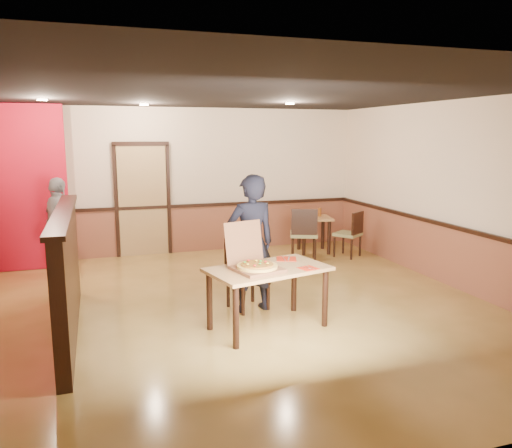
{
  "coord_description": "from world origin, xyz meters",
  "views": [
    {
      "loc": [
        -1.63,
        -6.14,
        2.28
      ],
      "look_at": [
        0.34,
        0.0,
        1.13
      ],
      "focal_mm": 35.0,
      "sensor_mm": 36.0,
      "label": 1
    }
  ],
  "objects": [
    {
      "name": "floor",
      "position": [
        0.0,
        0.0,
        0.0
      ],
      "size": [
        7.0,
        7.0,
        0.0
      ],
      "primitive_type": "plane",
      "color": "tan",
      "rests_on": "ground"
    },
    {
      "name": "ceiling",
      "position": [
        0.0,
        0.0,
        2.8
      ],
      "size": [
        7.0,
        7.0,
        0.0
      ],
      "primitive_type": "plane",
      "rotation": [
        3.14,
        0.0,
        0.0
      ],
      "color": "black",
      "rests_on": "wall_back"
    },
    {
      "name": "wall_back",
      "position": [
        0.0,
        3.5,
        1.4
      ],
      "size": [
        7.0,
        0.0,
        7.0
      ],
      "primitive_type": "plane",
      "rotation": [
        1.57,
        0.0,
        0.0
      ],
      "color": "beige",
      "rests_on": "floor"
    },
    {
      "name": "wall_right",
      "position": [
        3.5,
        0.0,
        1.4
      ],
      "size": [
        0.0,
        7.0,
        7.0
      ],
      "primitive_type": "plane",
      "rotation": [
        1.57,
        0.0,
        -1.57
      ],
      "color": "beige",
      "rests_on": "floor"
    },
    {
      "name": "wainscot_back",
      "position": [
        0.0,
        3.47,
        0.45
      ],
      "size": [
        7.0,
        0.04,
        0.9
      ],
      "primitive_type": "cube",
      "color": "brown",
      "rests_on": "floor"
    },
    {
      "name": "chair_rail_back",
      "position": [
        0.0,
        3.45,
        0.92
      ],
      "size": [
        7.0,
        0.06,
        0.06
      ],
      "primitive_type": "cube",
      "color": "black",
      "rests_on": "wall_back"
    },
    {
      "name": "wainscot_right",
      "position": [
        3.47,
        0.0,
        0.45
      ],
      "size": [
        0.04,
        7.0,
        0.9
      ],
      "primitive_type": "cube",
      "color": "brown",
      "rests_on": "floor"
    },
    {
      "name": "chair_rail_right",
      "position": [
        3.45,
        0.0,
        0.92
      ],
      "size": [
        0.06,
        7.0,
        0.06
      ],
      "primitive_type": "cube",
      "color": "black",
      "rests_on": "wall_right"
    },
    {
      "name": "back_door",
      "position": [
        -0.8,
        3.46,
        1.05
      ],
      "size": [
        0.9,
        0.06,
        2.1
      ],
      "primitive_type": "cube",
      "color": "tan",
      "rests_on": "wall_back"
    },
    {
      "name": "booth_partition",
      "position": [
        -2.0,
        -0.2,
        0.74
      ],
      "size": [
        0.2,
        3.1,
        1.44
      ],
      "color": "black",
      "rests_on": "floor"
    },
    {
      "name": "red_accent_panel",
      "position": [
        -2.9,
        3.0,
        1.4
      ],
      "size": [
        1.6,
        0.2,
        2.78
      ],
      "primitive_type": "cube",
      "color": "red",
      "rests_on": "floor"
    },
    {
      "name": "spot_a",
      "position": [
        -2.3,
        1.8,
        2.78
      ],
      "size": [
        0.14,
        0.14,
        0.02
      ],
      "primitive_type": "cylinder",
      "color": "#FFE9B2",
      "rests_on": "ceiling"
    },
    {
      "name": "spot_b",
      "position": [
        -0.8,
        2.5,
        2.78
      ],
      "size": [
        0.14,
        0.14,
        0.02
      ],
      "primitive_type": "cylinder",
      "color": "#FFE9B2",
      "rests_on": "ceiling"
    },
    {
      "name": "spot_c",
      "position": [
        1.4,
        1.5,
        2.78
      ],
      "size": [
        0.14,
        0.14,
        0.02
      ],
      "primitive_type": "cylinder",
      "color": "#FFE9B2",
      "rests_on": "ceiling"
    },
    {
      "name": "main_table",
      "position": [
        0.24,
        -0.78,
        0.64
      ],
      "size": [
        1.54,
        1.1,
        0.74
      ],
      "rotation": [
        0.0,
        0.0,
        0.24
      ],
      "color": "tan",
      "rests_on": "floor"
    },
    {
      "name": "diner_chair",
      "position": [
        0.2,
        0.02,
        0.52
      ],
      "size": [
        0.57,
        0.57,
        0.95
      ],
      "rotation": [
        0.0,
        0.0,
        0.26
      ],
      "color": "olive",
      "rests_on": "floor"
    },
    {
      "name": "side_chair_left",
      "position": [
        1.93,
        2.06,
        0.54
      ],
      "size": [
        0.63,
        0.63,
        0.98
      ],
      "rotation": [
        0.0,
        0.0,
        2.76
      ],
      "color": "olive",
      "rests_on": "floor"
    },
    {
      "name": "side_chair_right",
      "position": [
        2.89,
        2.08,
        0.48
      ],
      "size": [
        0.6,
        0.6,
        0.87
      ],
      "rotation": [
        0.0,
        0.0,
        3.75
      ],
      "color": "olive",
      "rests_on": "floor"
    },
    {
      "name": "side_table",
      "position": [
        2.4,
        2.68,
        0.53
      ],
      "size": [
        0.77,
        0.77,
        0.7
      ],
      "rotation": [
        0.0,
        0.0,
        -0.2
      ],
      "color": "tan",
      "rests_on": "floor"
    },
    {
      "name": "diner",
      "position": [
        0.23,
        -0.13,
        0.9
      ],
      "size": [
        0.7,
        0.5,
        1.79
      ],
      "primitive_type": "imported",
      "rotation": [
        0.0,
        0.0,
        3.25
      ],
      "color": "black",
      "rests_on": "floor"
    },
    {
      "name": "passerby",
      "position": [
        -2.23,
        2.45,
        0.81
      ],
      "size": [
        0.75,
        1.02,
        1.61
      ],
      "primitive_type": "imported",
      "rotation": [
        0.0,
        0.0,
        2.0
      ],
      "color": "gray",
      "rests_on": "floor"
    },
    {
      "name": "pizza_box",
      "position": [
        0.06,
        -0.82,
        0.81
      ],
      "size": [
        0.63,
        0.7,
        0.53
      ],
      "rotation": [
        0.0,
        0.0,
        0.26
      ],
      "color": "brown",
      "rests_on": "main_table"
    },
    {
      "name": "pizza",
      "position": [
        0.08,
        -0.87,
        0.8
      ],
      "size": [
        0.53,
        0.53,
        0.03
      ],
      "primitive_type": "cylinder",
      "rotation": [
        0.0,
        0.0,
        -0.14
      ],
      "color": "#F2C358",
      "rests_on": "pizza_box"
    },
    {
      "name": "napkin_near",
      "position": [
        0.68,
        -0.96,
        0.75
      ],
      "size": [
        0.24,
        0.24,
        0.01
      ],
      "rotation": [
        0.0,
        0.0,
        0.29
      ],
      "color": "red",
      "rests_on": "main_table"
    },
    {
      "name": "napkin_far",
      "position": [
        0.6,
        -0.46,
        0.75
      ],
      "size": [
        0.31,
        0.31,
        0.01
      ],
      "rotation": [
        0.0,
        0.0,
        -0.35
      ],
      "color": "red",
      "rests_on": "main_table"
    },
    {
      "name": "condiment",
      "position": [
        2.55,
        2.73,
        0.78
      ],
      "size": [
        0.07,
        0.07,
        0.17
      ],
      "primitive_type": "cylinder",
      "color": "brown",
      "rests_on": "side_table"
    }
  ]
}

